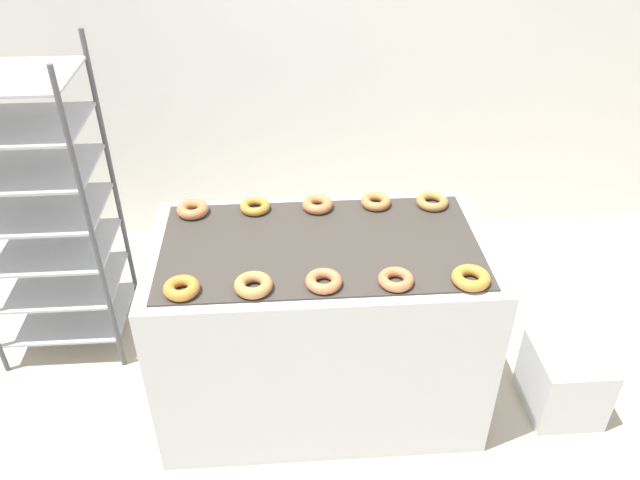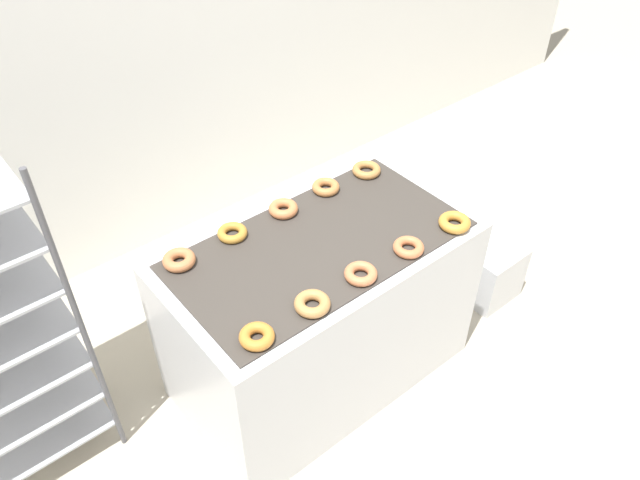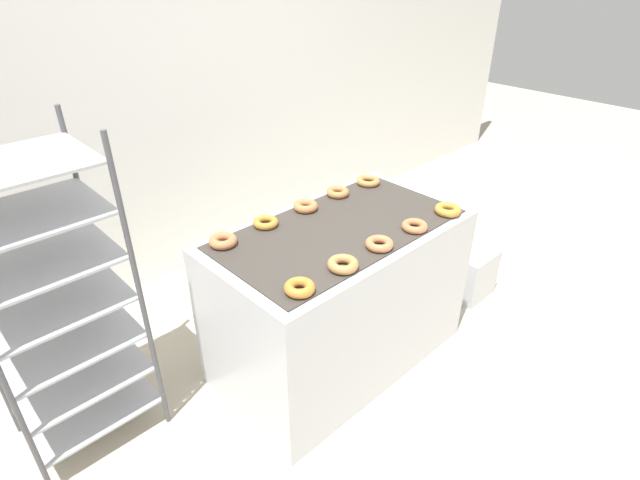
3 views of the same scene
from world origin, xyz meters
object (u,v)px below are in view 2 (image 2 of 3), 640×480
fryer_machine (320,313)px  donut_near_center (361,274)px  donut_far_leftmost (179,260)px  donut_far_rightmost (366,170)px  donut_far_left (232,233)px  glaze_bin (485,269)px  donut_near_leftmost (257,336)px  donut_near_left (312,304)px  donut_far_right (326,187)px  donut_near_rightmost (455,222)px  donut_near_right (408,247)px  donut_far_center (283,209)px

fryer_machine → donut_near_center: 0.53m
donut_near_center → donut_far_leftmost: (-0.52, 0.53, 0.00)m
donut_near_center → donut_far_rightmost: size_ratio=0.96×
donut_far_leftmost → donut_far_rightmost: donut_far_leftmost is taller
donut_far_left → glaze_bin: bearing=-17.4°
donut_near_leftmost → donut_far_leftmost: size_ratio=0.96×
donut_near_leftmost → donut_near_center: donut_near_leftmost is taller
glaze_bin → donut_near_left: (-1.36, -0.12, 0.72)m
donut_far_leftmost → donut_far_left: 0.27m
glaze_bin → donut_far_right: size_ratio=2.59×
donut_near_rightmost → glaze_bin: bearing=13.4°
donut_near_left → donut_near_rightmost: (0.79, -0.01, -0.00)m
fryer_machine → donut_far_rightmost: (0.51, 0.27, 0.45)m
donut_near_center → donut_near_right: 0.26m
donut_far_rightmost → donut_far_right: bearing=176.5°
donut_near_center → donut_near_rightmost: donut_near_rightmost is taller
donut_far_right → donut_near_left: bearing=-133.6°
donut_near_right → donut_far_center: size_ratio=0.98×
donut_near_center → donut_far_center: 0.54m
donut_far_rightmost → glaze_bin: bearing=-35.2°
donut_far_rightmost → donut_far_center: bearing=179.2°
donut_far_leftmost → donut_far_right: size_ratio=1.04×
donut_near_leftmost → donut_near_center: bearing=0.7°
glaze_bin → donut_far_left: size_ratio=2.60×
donut_far_leftmost → donut_near_center: bearing=-45.4°
donut_near_leftmost → donut_far_right: donut_near_leftmost is taller
donut_near_leftmost → donut_near_right: 0.77m
glaze_bin → donut_near_right: 1.11m
glaze_bin → donut_near_leftmost: bearing=-175.7°
donut_near_left → donut_far_right: size_ratio=1.08×
donut_far_leftmost → donut_far_left: donut_far_leftmost is taller
donut_far_leftmost → donut_far_center: 0.54m
donut_near_center → donut_far_center: donut_far_center is taller
donut_far_right → donut_near_center: bearing=-116.4°
donut_near_right → donut_far_leftmost: bearing=145.6°
glaze_bin → donut_far_left: bearing=162.6°
donut_near_center → donut_far_center: bearing=88.6°
donut_near_leftmost → donut_far_leftmost: bearing=91.4°
fryer_machine → donut_near_center: donut_near_center is taller
donut_far_left → donut_far_rightmost: bearing=-0.9°
donut_near_right → donut_far_center: donut_far_center is taller
glaze_bin → donut_near_rightmost: donut_near_rightmost is taller
donut_far_leftmost → donut_near_rightmost: bearing=-27.5°
glaze_bin → donut_near_leftmost: 1.77m
donut_far_leftmost → donut_far_left: size_ratio=1.04×
donut_far_left → donut_far_center: size_ratio=0.98×
donut_near_left → donut_far_left: (-0.00, 0.55, -0.00)m
donut_far_left → donut_far_center: donut_far_center is taller
donut_near_leftmost → donut_far_rightmost: 1.16m
donut_far_left → fryer_machine: bearing=-46.7°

